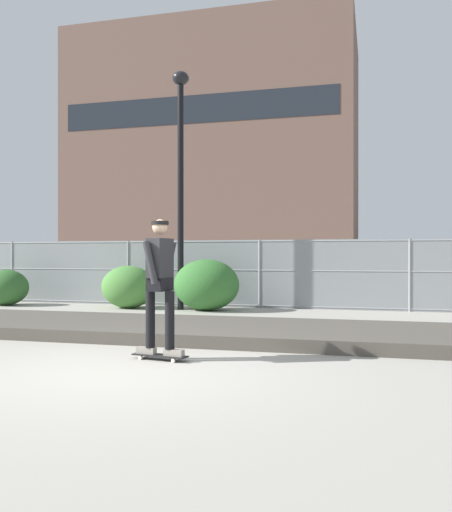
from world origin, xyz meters
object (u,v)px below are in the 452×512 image
object	(u,v)px
skater	(160,277)
shrub_right	(206,285)
shrub_left	(6,287)
parked_car_near	(135,272)
street_lamp	(181,160)
skateboard	(160,356)
shrub_center	(128,287)

from	to	relation	value
skater	shrub_right	size ratio (longest dim) A/B	1.08
shrub_left	shrub_right	size ratio (longest dim) A/B	0.77
skater	parked_car_near	size ratio (longest dim) A/B	0.41
skater	street_lamp	world-z (taller)	street_lamp
street_lamp	parked_car_near	bearing A→B (deg)	127.20
street_lamp	parked_car_near	xyz separation A→B (m)	(-3.23, 4.25, -3.10)
parked_car_near	shrub_right	size ratio (longest dim) A/B	2.65
shrub_left	skater	bearing A→B (deg)	-41.76
shrub_left	shrub_right	xyz separation A→B (m)	(5.97, 0.05, 0.15)
skateboard	shrub_left	xyz separation A→B (m)	(-7.32, 6.53, 0.45)
skater	shrub_right	bearing A→B (deg)	101.54
street_lamp	parked_car_near	size ratio (longest dim) A/B	1.38
parked_car_near	shrub_right	world-z (taller)	parked_car_near
street_lamp	shrub_left	size ratio (longest dim) A/B	4.73
skater	parked_car_near	distance (m)	12.10
skateboard	skater	distance (m)	1.08
street_lamp	parked_car_near	distance (m)	6.17
street_lamp	skater	bearing A→B (deg)	-72.66
street_lamp	shrub_left	distance (m)	6.27
skater	street_lamp	xyz separation A→B (m)	(-2.07, 6.63, 2.81)
parked_car_near	shrub_left	xyz separation A→B (m)	(-2.02, -4.34, -0.33)
parked_car_near	shrub_right	distance (m)	5.84
shrub_right	shrub_center	bearing A→B (deg)	178.33
street_lamp	shrub_center	distance (m)	3.69
street_lamp	shrub_center	bearing A→B (deg)	179.13
skater	street_lamp	distance (m)	7.49
shrub_left	shrub_center	world-z (taller)	shrub_center
skateboard	shrub_center	xyz separation A→B (m)	(-3.57, 6.65, 0.52)
skater	parked_car_near	xyz separation A→B (m)	(-5.30, 10.88, -0.30)
skateboard	parked_car_near	distance (m)	12.12
skateboard	shrub_left	size ratio (longest dim) A/B	0.62
skater	shrub_left	distance (m)	9.83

